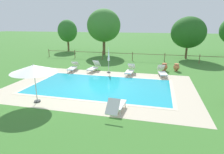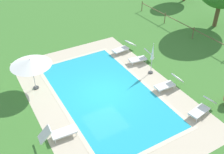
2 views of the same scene
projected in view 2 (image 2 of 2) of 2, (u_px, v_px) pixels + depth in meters
The scene contains 11 objects.
ground_plane at pixel (105, 93), 16.28m from camera, with size 160.00×160.00×0.00m, color #3D752D.
pool_deck_paving at pixel (105, 93), 16.28m from camera, with size 13.13×8.70×0.01m, color beige.
swimming_pool_water at pixel (105, 93), 16.28m from camera, with size 9.71×5.29×0.01m, color #23A8C1.
pool_coping_rim at pixel (105, 93), 16.28m from camera, with size 10.19×5.77×0.01m.
sun_lounger_north_near_steps at pixel (141, 57), 19.11m from camera, with size 0.83×1.96×0.95m.
sun_lounger_north_mid at pixel (202, 108), 14.62m from camera, with size 0.93×2.03×0.89m.
sun_lounger_north_far at pixel (169, 83), 16.50m from camera, with size 0.70×1.99×0.89m.
sun_lounger_north_end at pixel (58, 133), 13.08m from camera, with size 0.71×1.96×0.92m.
sun_lounger_south_near_corner at pixel (124, 48), 20.37m from camera, with size 0.82×2.08×0.80m.
patio_umbrella_open_foreground at pixel (31, 62), 15.60m from camera, with size 2.49×2.49×2.22m.
patio_umbrella_closed_row_mid_west at pixel (152, 54), 17.29m from camera, with size 0.32×0.32×2.35m.
Camera 2 is at (11.23, -5.99, 10.21)m, focal length 41.74 mm.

